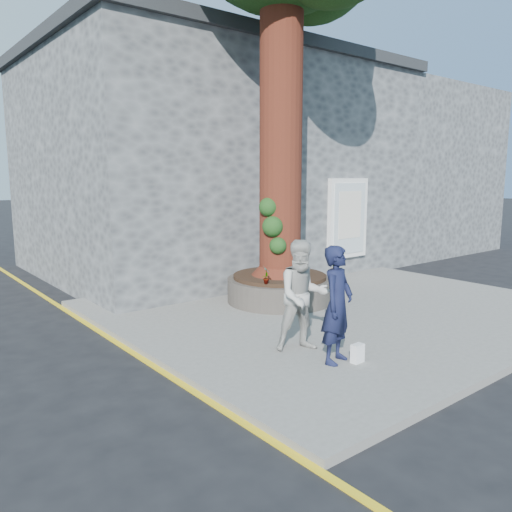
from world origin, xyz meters
TOP-DOWN VIEW (x-y plane):
  - ground at (0.00, 0.00)m, footprint 120.00×120.00m
  - pavement at (1.50, 1.00)m, footprint 9.00×8.00m
  - yellow_line at (-3.05, 1.00)m, footprint 0.10×30.00m
  - stone_shop at (2.50, 7.20)m, footprint 10.30×8.30m
  - neighbour_shop at (10.50, 7.20)m, footprint 6.00×8.00m
  - planter at (0.80, 2.00)m, footprint 2.30×2.30m
  - man at (-0.96, -1.28)m, footprint 0.74×0.61m
  - woman at (-0.98, -0.58)m, footprint 1.06×0.97m
  - shopping_bag at (-0.73, -1.50)m, footprint 0.21×0.13m
  - plant_a at (-0.05, 1.45)m, footprint 0.23×0.23m
  - plant_b at (0.87, 2.54)m, footprint 0.26×0.26m
  - plant_c at (1.65, 1.15)m, footprint 0.28×0.28m
  - plant_d at (1.56, 2.85)m, footprint 0.34×0.37m

SIDE VIEW (x-z plane):
  - ground at x=0.00m, z-range 0.00..0.00m
  - yellow_line at x=-3.05m, z-range 0.00..0.01m
  - pavement at x=1.50m, z-range 0.00..0.12m
  - shopping_bag at x=-0.73m, z-range 0.12..0.40m
  - planter at x=0.80m, z-range 0.11..0.71m
  - plant_d at x=1.56m, z-range 0.72..1.06m
  - plant_b at x=0.87m, z-range 0.72..1.06m
  - plant_a at x=-0.05m, z-range 0.72..1.09m
  - plant_c at x=1.65m, z-range 0.72..1.09m
  - man at x=-0.96m, z-range 0.12..1.87m
  - woman at x=-0.98m, z-range 0.12..1.89m
  - neighbour_shop at x=10.50m, z-range 0.00..6.00m
  - stone_shop at x=2.50m, z-range 0.01..6.31m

